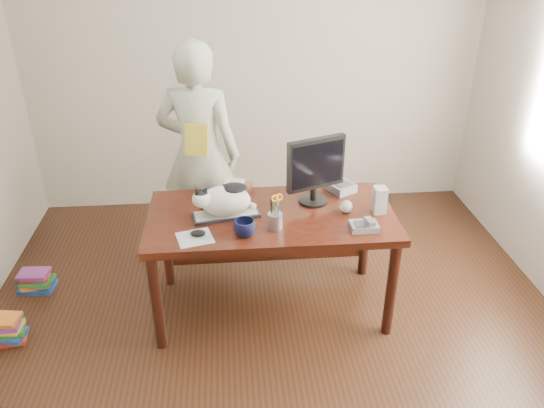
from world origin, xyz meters
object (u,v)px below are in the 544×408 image
Objects in this scene: keyboard at (226,214)px; cat at (223,200)px; coffee_mug at (245,228)px; calculator at (339,186)px; monitor at (316,167)px; phone at (364,226)px; speaker at (380,200)px; book_pile_a at (5,330)px; desk at (270,227)px; mouse at (198,233)px; book_stack at (236,187)px; person at (199,155)px; book_pile_b at (36,281)px; baseball at (346,206)px; pen_cup at (275,219)px.

keyboard is 0.11m from cat.
coffee_mug is 0.89m from calculator.
coffee_mug is (-0.48, -0.38, -0.21)m from monitor.
monitor is (0.61, 0.14, 0.14)m from cat.
cat is 0.90m from phone.
cat is at bearing 171.51° from monitor.
speaker is (0.99, -0.03, 0.08)m from keyboard.
book_pile_a is at bearing -175.73° from speaker.
mouse is at bearing -145.92° from desk.
monitor is 0.60m from book_stack.
book_pile_b is (-1.24, -0.41, -0.79)m from person.
desk is 6.20× the size of book_pile_b.
desk is at bearing 5.50° from cat.
baseball is 0.34× the size of book_stack.
book_stack reaches higher than mouse.
pen_cup is at bearing -154.70° from monitor.
baseball reaches higher than mouse.
calculator is (-0.04, 0.55, 0.00)m from phone.
book_pile_b is at bearing 170.56° from baseball.
mouse is (-0.46, -0.31, 0.17)m from desk.
cat is 0.64m from monitor.
person reaches higher than baseball.
pen_cup is (0.01, -0.26, 0.21)m from desk.
calculator is at bearing 94.58° from phone.
speaker is at bearing -43.86° from monitor.
pen_cup is at bearing -167.72° from speaker.
baseball reaches higher than book_pile_a.
speaker is 0.68× the size of book_pile_b.
phone is 0.65× the size of book_pile_b.
book_stack is 0.90× the size of book_pile_a.
keyboard is at bearing 8.36° from cat.
speaker is (0.15, 0.21, 0.06)m from phone.
monitor reaches higher than cat.
baseball is at bearing -7.34° from book_stack.
phone is at bearing -124.72° from speaker.
monitor is (0.30, 0.05, 0.41)m from desk.
cat is at bearing 173.20° from calculator.
phone is 2.40m from book_pile_a.
speaker is (0.69, 0.14, 0.02)m from pen_cup.
baseball reaches higher than book_stack.
keyboard is 1.84× the size of book_stack.
desk is 5.92× the size of book_pile_a.
phone reaches higher than mouse.
calculator is (0.51, 0.23, 0.18)m from desk.
monitor is at bearing 154.74° from person.
pen_cup is 1.06m from person.
cat is 1.61× the size of book_pile_b.
mouse is (-0.76, -0.36, -0.24)m from monitor.
monitor is at bearing 141.69° from baseball.
speaker is at bearing -12.14° from keyboard.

